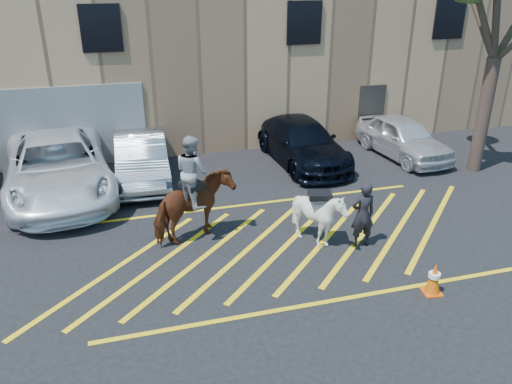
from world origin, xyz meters
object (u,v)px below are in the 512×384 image
object	(u,v)px
car_white_pickup	(58,167)
traffic_cone	(434,278)
mounted_bay	(193,199)
car_blue_suv	(302,142)
handler	(363,215)
saddled_white	(319,216)
car_white_suv	(403,137)
car_silver_sedan	(141,158)

from	to	relation	value
car_white_pickup	traffic_cone	world-z (taller)	car_white_pickup
mounted_bay	traffic_cone	size ratio (longest dim) A/B	3.76
car_white_pickup	car_blue_suv	size ratio (longest dim) A/B	1.23
handler	saddled_white	size ratio (longest dim) A/B	1.04
car_white_suv	saddled_white	bearing A→B (deg)	-141.84
saddled_white	traffic_cone	size ratio (longest dim) A/B	2.23
handler	car_white_pickup	bearing A→B (deg)	-35.10
car_blue_suv	handler	world-z (taller)	handler
car_silver_sedan	mounted_bay	distance (m)	4.53
car_silver_sedan	saddled_white	bearing A→B (deg)	-52.75
car_white_suv	handler	distance (m)	7.12
car_blue_suv	traffic_cone	distance (m)	8.29
car_white_suv	mounted_bay	xyz separation A→B (m)	(-8.35, -4.13, 0.38)
handler	traffic_cone	xyz separation A→B (m)	(0.55, -2.27, -0.48)
handler	traffic_cone	world-z (taller)	handler
mounted_bay	saddled_white	distance (m)	3.13
car_blue_suv	car_white_suv	distance (m)	3.79
car_white_pickup	car_blue_suv	bearing A→B (deg)	-2.18
car_white_pickup	car_blue_suv	xyz separation A→B (m)	(8.09, 0.63, -0.13)
car_white_pickup	mounted_bay	distance (m)	5.27
saddled_white	traffic_cone	xyz separation A→B (m)	(1.55, -2.63, -0.39)
car_white_suv	saddled_white	xyz separation A→B (m)	(-5.43, -5.21, 0.03)
car_blue_suv	mounted_bay	bearing A→B (deg)	-137.88
car_white_pickup	mounted_bay	world-z (taller)	mounted_bay
car_white_suv	saddled_white	size ratio (longest dim) A/B	2.63
mounted_bay	traffic_cone	bearing A→B (deg)	-39.74
mounted_bay	car_silver_sedan	bearing A→B (deg)	102.87
car_white_suv	handler	bearing A→B (deg)	-134.16
car_white_pickup	mounted_bay	bearing A→B (deg)	-55.01
car_white_pickup	car_white_suv	size ratio (longest dim) A/B	1.48
saddled_white	mounted_bay	bearing A→B (deg)	159.58
car_silver_sedan	car_white_suv	distance (m)	9.36
car_blue_suv	saddled_white	size ratio (longest dim) A/B	3.17
handler	mounted_bay	xyz separation A→B (m)	(-3.92, 1.45, 0.26)
car_silver_sedan	saddled_white	size ratio (longest dim) A/B	2.81
car_silver_sedan	traffic_cone	world-z (taller)	car_silver_sedan
car_white_suv	mounted_bay	distance (m)	9.32
car_white_pickup	traffic_cone	distance (m)	11.06
car_white_pickup	mounted_bay	size ratio (longest dim) A/B	2.31
mounted_bay	traffic_cone	distance (m)	5.86
car_blue_suv	saddled_white	world-z (taller)	saddled_white
handler	traffic_cone	distance (m)	2.38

